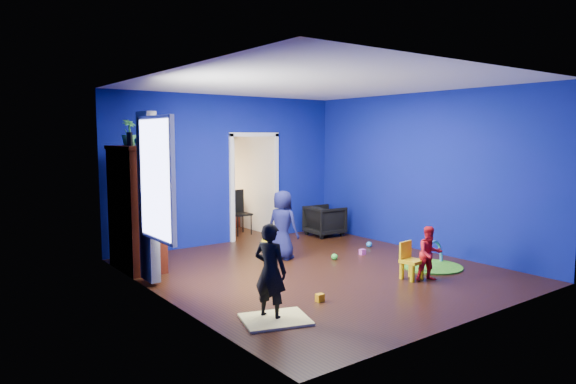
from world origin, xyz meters
TOP-DOWN VIEW (x-y plane):
  - floor at (0.00, 0.00)m, footprint 5.00×5.50m
  - ceiling at (0.00, 0.00)m, footprint 5.00×5.50m
  - wall_back at (0.00, 2.75)m, footprint 5.00×0.02m
  - wall_front at (0.00, -2.75)m, footprint 5.00×0.02m
  - wall_left at (-2.50, 0.00)m, footprint 0.02×5.50m
  - wall_right at (2.50, 0.00)m, footprint 0.02×5.50m
  - alcove at (0.60, 3.62)m, footprint 1.00×1.75m
  - armchair at (1.97, 2.11)m, footprint 0.75×0.73m
  - child_black at (-1.80, -1.30)m, footprint 0.41×0.48m
  - child_navy at (0.02, 0.96)m, footprint 0.56×0.68m
  - toddler_red at (0.96, -1.40)m, footprint 0.48×0.43m
  - vase at (-2.22, 1.50)m, footprint 0.27×0.27m
  - potted_plant at (-2.22, 2.02)m, footprint 0.30×0.30m
  - tv_armoire at (-2.22, 1.80)m, footprint 0.58×1.14m
  - crt_tv at (-2.18, 1.80)m, footprint 0.46×0.70m
  - yellow_blanket at (-1.80, -1.40)m, footprint 0.90×0.80m
  - hopper_ball at (-0.03, 1.21)m, footprint 0.41×0.41m
  - kid_chair at (0.81, -1.20)m, footprint 0.31×0.31m
  - play_mat at (1.62, -0.95)m, footprint 0.96×0.96m
  - toy_arch at (1.62, -0.95)m, footprint 0.83×0.29m
  - window_left at (-2.48, 0.35)m, footprint 0.03×0.95m
  - curtain at (-2.37, 0.90)m, footprint 0.14×0.42m
  - doorway at (0.60, 2.75)m, footprint 1.16×0.10m
  - study_desk at (0.60, 4.26)m, footprint 0.88×0.44m
  - desk_monitor at (0.60, 4.38)m, footprint 0.40×0.05m
  - desk_lamp at (0.32, 4.32)m, footprint 0.14×0.14m
  - folding_chair at (0.60, 3.30)m, footprint 0.40×0.40m
  - book_shelf at (0.60, 4.37)m, footprint 0.88×0.24m
  - toy_0 at (1.73, -0.27)m, footprint 0.10×0.08m
  - toy_1 at (1.91, 0.74)m, footprint 0.11×0.11m
  - toy_2 at (-0.94, -1.18)m, footprint 0.10×0.08m
  - toy_3 at (0.70, 0.38)m, footprint 0.11×0.11m
  - toy_4 at (1.35, 0.36)m, footprint 0.10×0.08m

SIDE VIEW (x-z plane):
  - floor at x=0.00m, z-range -0.01..0.01m
  - play_mat at x=1.62m, z-range 0.00..0.03m
  - yellow_blanket at x=-1.80m, z-range 0.00..0.03m
  - toy_arch at x=1.62m, z-range -0.41..0.45m
  - toy_0 at x=1.73m, z-range 0.00..0.10m
  - toy_2 at x=-0.94m, z-range 0.00..0.10m
  - toy_4 at x=1.35m, z-range 0.00..0.10m
  - toy_1 at x=1.91m, z-range 0.00..0.11m
  - toy_3 at x=0.70m, z-range 0.00..0.11m
  - hopper_ball at x=-0.03m, z-range 0.00..0.41m
  - kid_chair at x=0.81m, z-range 0.00..0.50m
  - armchair at x=1.97m, z-range 0.00..0.64m
  - study_desk at x=0.60m, z-range 0.00..0.75m
  - toddler_red at x=0.96m, z-range 0.00..0.80m
  - folding_chair at x=0.60m, z-range 0.00..0.92m
  - child_black at x=-1.80m, z-range 0.00..1.12m
  - child_navy at x=0.02m, z-range 0.00..1.18m
  - desk_lamp at x=0.32m, z-range 0.86..1.00m
  - desk_monitor at x=0.60m, z-range 0.79..1.11m
  - tv_armoire at x=-2.22m, z-range 0.00..1.96m
  - crt_tv at x=-2.18m, z-range 0.75..1.29m
  - doorway at x=0.60m, z-range 0.00..2.10m
  - alcove at x=0.60m, z-range 0.00..2.50m
  - curtain at x=-2.37m, z-range 0.05..2.45m
  - wall_back at x=0.00m, z-range 0.00..2.90m
  - wall_front at x=0.00m, z-range 0.00..2.90m
  - wall_left at x=-2.50m, z-range 0.00..2.90m
  - wall_right at x=2.50m, z-range 0.00..2.90m
  - window_left at x=-2.48m, z-range 0.77..2.33m
  - book_shelf at x=0.60m, z-range 2.00..2.04m
  - vase at x=-2.22m, z-range 1.96..2.17m
  - potted_plant at x=-2.22m, z-range 1.96..2.37m
  - ceiling at x=0.00m, z-range 2.90..2.90m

